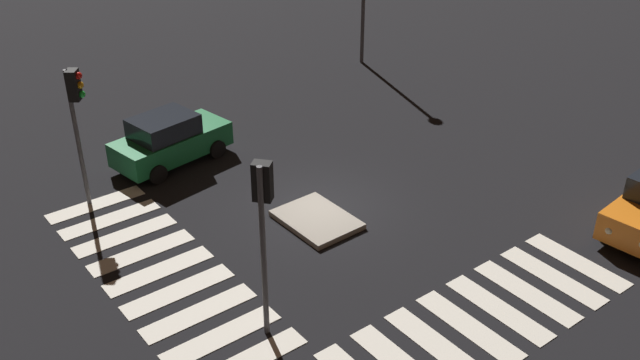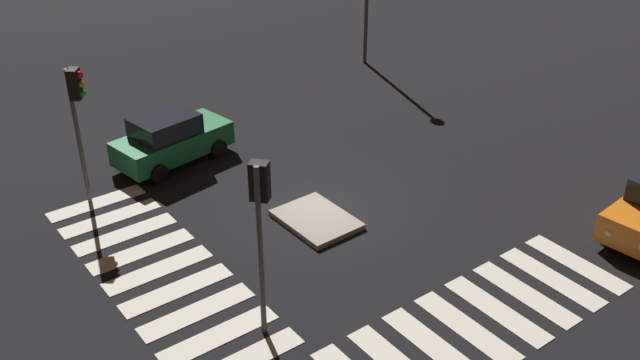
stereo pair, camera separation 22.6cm
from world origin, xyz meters
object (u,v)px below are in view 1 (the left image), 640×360
object	(u,v)px
car_green	(170,140)
traffic_light_south	(76,105)
traffic_island	(317,220)
traffic_light_east	(263,208)

from	to	relation	value
car_green	traffic_light_south	bearing A→B (deg)	-172.31
traffic_island	traffic_light_south	bearing A→B (deg)	-136.34
traffic_light_south	traffic_island	bearing A→B (deg)	-7.28
car_green	traffic_light_south	size ratio (longest dim) A/B	0.96
traffic_island	traffic_light_south	world-z (taller)	traffic_light_south
traffic_island	traffic_light_east	size ratio (longest dim) A/B	0.54
traffic_light_east	traffic_light_south	size ratio (longest dim) A/B	1.02
car_green	traffic_light_east	world-z (taller)	traffic_light_east
traffic_light_east	traffic_light_south	bearing A→B (deg)	57.59
traffic_island	traffic_light_south	distance (m)	8.21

